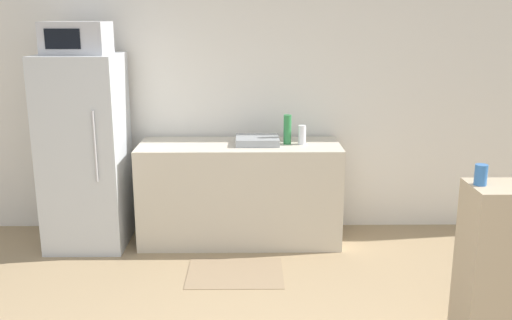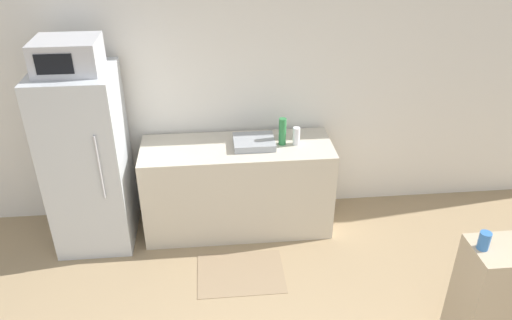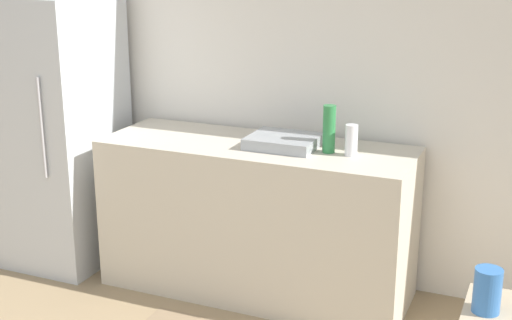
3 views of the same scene
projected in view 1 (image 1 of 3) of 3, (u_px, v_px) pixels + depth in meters
wall_back at (255, 88)px, 5.11m from camera, size 8.00×0.06×2.60m
refrigerator at (86, 152)px, 4.81m from camera, size 0.65×0.69×1.63m
microwave at (77, 38)px, 4.57m from camera, size 0.50×0.42×0.26m
counter at (240, 193)px, 4.96m from camera, size 1.72×0.61×0.87m
sink_basin at (258, 140)px, 4.85m from camera, size 0.37×0.31×0.06m
bottle_tall at (287, 129)px, 4.83m from camera, size 0.07×0.07×0.25m
bottle_short at (302, 135)px, 4.83m from camera, size 0.07×0.07×0.16m
jar at (481, 175)px, 3.13m from camera, size 0.07×0.07×0.12m
kitchen_rug at (235, 273)px, 4.39m from camera, size 0.74×0.54×0.01m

